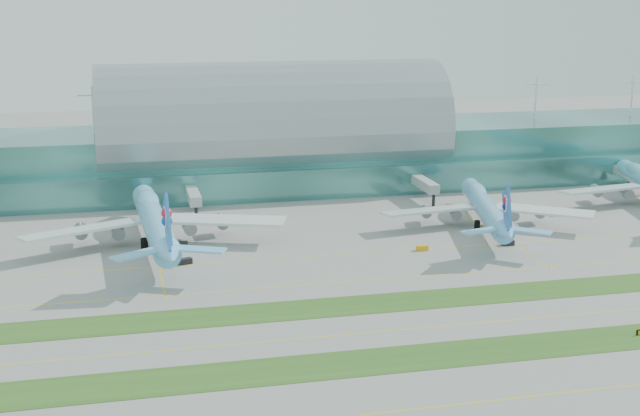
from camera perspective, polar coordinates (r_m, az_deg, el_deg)
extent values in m
plane|color=gray|center=(194.25, 3.71, -6.33)|extent=(700.00, 700.00, 0.00)
cube|color=#3D7A75|center=(314.30, -3.11, 3.33)|extent=(340.00, 42.00, 20.00)
cube|color=#3D7A75|center=(292.11, -2.27, 1.54)|extent=(340.00, 8.00, 10.00)
ellipsoid|color=#9EA5A8|center=(312.65, -3.13, 5.13)|extent=(340.00, 46.20, 16.17)
cylinder|color=white|center=(311.57, -3.15, 6.59)|extent=(0.80, 0.80, 16.00)
cube|color=#B2B7B7|center=(277.24, -8.14, 0.86)|extent=(3.50, 22.00, 3.00)
cylinder|color=black|center=(268.35, -7.93, -0.33)|extent=(1.00, 1.00, 4.00)
cube|color=#B2B7B7|center=(293.02, 6.62, 1.60)|extent=(3.50, 22.00, 3.00)
cylinder|color=black|center=(284.62, 7.28, 0.50)|extent=(1.00, 1.00, 4.00)
cube|color=#B2B7B7|center=(325.75, 19.16, 2.15)|extent=(3.50, 22.00, 3.00)
cube|color=#2D591E|center=(169.53, 6.47, -9.45)|extent=(420.00, 12.00, 0.08)
cube|color=#2D591E|center=(196.04, 3.54, -6.13)|extent=(420.00, 12.00, 0.08)
cube|color=yellow|center=(152.59, 9.02, -12.29)|extent=(420.00, 0.35, 0.01)
cube|color=yellow|center=(181.78, 4.99, -7.79)|extent=(420.00, 0.35, 0.01)
cube|color=yellow|center=(210.57, 2.29, -4.70)|extent=(420.00, 0.35, 0.01)
cube|color=yellow|center=(230.86, 0.85, -3.03)|extent=(420.00, 0.35, 0.01)
cylinder|color=#6FC6F6|center=(242.57, -10.57, -0.86)|extent=(9.61, 65.93, 6.57)
ellipsoid|color=#6FC6F6|center=(259.96, -10.97, 0.51)|extent=(7.16, 20.24, 4.68)
cone|color=#6FC6F6|center=(276.89, -11.27, 0.92)|extent=(6.81, 5.60, 6.57)
cone|color=#6FC6F6|center=(206.63, -9.60, -3.01)|extent=(6.68, 9.81, 6.24)
cube|color=white|center=(239.81, -15.05, -1.37)|extent=(32.22, 20.51, 1.29)
cylinder|color=gray|center=(245.97, -13.94, -1.47)|extent=(3.87, 5.99, 3.60)
cube|color=white|center=(242.96, -6.04, -0.78)|extent=(32.63, 18.06, 1.29)
cylinder|color=gray|center=(248.28, -7.33, -1.03)|extent=(3.87, 5.99, 3.60)
cube|color=blue|center=(206.87, -9.73, -1.07)|extent=(1.28, 13.94, 15.27)
cylinder|color=silver|center=(207.50, -9.78, -0.57)|extent=(1.19, 5.12, 5.09)
cylinder|color=black|center=(267.89, -11.03, -0.57)|extent=(1.91, 1.91, 3.18)
cylinder|color=black|center=(239.51, -11.18, -2.28)|extent=(1.91, 1.91, 3.18)
cylinder|color=black|center=(240.04, -9.66, -2.18)|extent=(1.91, 1.91, 3.18)
cylinder|color=#6CBCEE|center=(261.50, 10.53, 0.02)|extent=(19.02, 56.94, 5.72)
ellipsoid|color=#6CBCEE|center=(276.53, 9.98, 1.12)|extent=(9.38, 18.18, 4.08)
cone|color=#6CBCEE|center=(291.13, 9.50, 1.45)|extent=(6.65, 5.83, 5.72)
cone|color=#6CBCEE|center=(230.51, 11.90, -1.62)|extent=(7.24, 9.35, 5.43)
cube|color=silver|center=(257.43, 6.95, -0.15)|extent=(28.40, 10.91, 1.13)
cylinder|color=gray|center=(263.19, 7.72, -0.31)|extent=(4.24, 5.67, 3.14)
cube|color=silver|center=(263.25, 14.16, -0.17)|extent=(26.55, 21.77, 1.13)
cylinder|color=gray|center=(267.47, 13.02, -0.31)|extent=(4.24, 5.67, 3.14)
cube|color=blue|center=(230.83, 11.88, -0.10)|extent=(3.39, 11.92, 13.30)
cylinder|color=white|center=(231.39, 11.86, 0.28)|extent=(1.85, 4.50, 4.43)
cylinder|color=black|center=(283.32, 9.75, 0.22)|extent=(1.66, 1.66, 2.77)
cylinder|color=black|center=(258.54, 10.02, -1.09)|extent=(1.66, 1.66, 2.77)
cylinder|color=black|center=(259.51, 11.23, -1.09)|extent=(1.66, 1.66, 2.77)
ellipsoid|color=#60B9D4|center=(318.37, 19.69, 2.26)|extent=(9.71, 19.39, 4.35)
cone|color=#60B9D4|center=(333.27, 18.75, 2.52)|extent=(7.04, 6.14, 6.11)
cube|color=silver|center=(295.32, 17.67, 1.16)|extent=(30.37, 12.14, 1.20)
cylinder|color=#92969A|center=(302.08, 18.13, 0.99)|extent=(4.45, 6.02, 3.35)
cylinder|color=black|center=(325.18, 19.24, 1.40)|extent=(1.77, 1.77, 2.96)
cube|color=black|center=(225.81, -8.65, -3.39)|extent=(3.86, 2.59, 1.43)
cube|color=black|center=(240.38, -8.92, -2.32)|extent=(3.98, 2.62, 1.60)
cube|color=#E7A40D|center=(236.43, 6.56, -2.55)|extent=(3.05, 1.64, 1.33)
cube|color=black|center=(244.92, 11.93, -2.18)|extent=(3.46, 2.06, 1.36)
cylinder|color=black|center=(189.32, 19.69, -7.60)|extent=(0.13, 0.13, 0.53)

